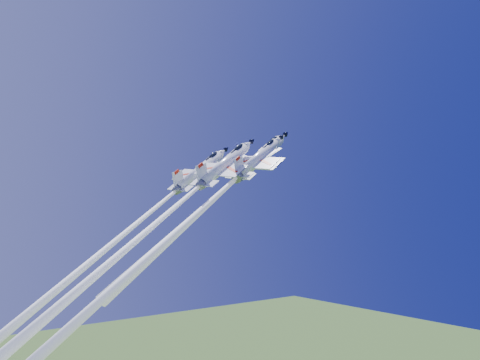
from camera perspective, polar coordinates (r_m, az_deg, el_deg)
jet_lead at (r=93.94m, az=-2.66°, el=-1.91°), size 38.93×12.40×34.56m
jet_left at (r=90.83m, az=-14.18°, el=-7.20°), size 52.01×14.83×48.40m
jet_right at (r=82.30m, az=-6.74°, el=-5.46°), size 47.01×13.47×43.66m
jet_slot at (r=82.73m, az=-10.51°, el=-5.91°), size 47.07×13.76×43.36m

